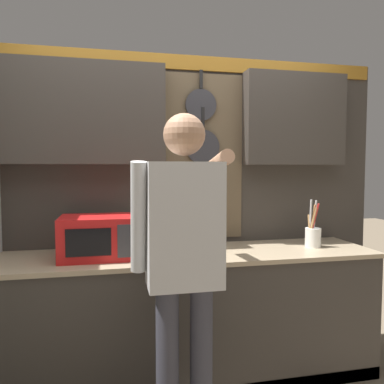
{
  "coord_description": "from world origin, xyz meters",
  "views": [
    {
      "loc": [
        -0.53,
        -2.48,
        1.46
      ],
      "look_at": [
        0.05,
        0.21,
        1.29
      ],
      "focal_mm": 35.0,
      "sensor_mm": 36.0,
      "label": 1
    }
  ],
  "objects_px": {
    "knife_block": "(183,239)",
    "utensil_crock": "(313,235)",
    "microwave": "(99,237)",
    "person": "(184,250)"
  },
  "relations": [
    {
      "from": "knife_block",
      "to": "utensil_crock",
      "type": "distance_m",
      "value": 0.97
    },
    {
      "from": "utensil_crock",
      "to": "person",
      "type": "height_order",
      "value": "person"
    },
    {
      "from": "person",
      "to": "knife_block",
      "type": "bearing_deg",
      "value": 79.41
    },
    {
      "from": "microwave",
      "to": "knife_block",
      "type": "distance_m",
      "value": 0.56
    },
    {
      "from": "microwave",
      "to": "person",
      "type": "bearing_deg",
      "value": -53.09
    },
    {
      "from": "knife_block",
      "to": "utensil_crock",
      "type": "xyz_separation_m",
      "value": [
        0.97,
        0.0,
        -0.01
      ]
    },
    {
      "from": "knife_block",
      "to": "utensil_crock",
      "type": "height_order",
      "value": "utensil_crock"
    },
    {
      "from": "knife_block",
      "to": "person",
      "type": "xyz_separation_m",
      "value": [
        -0.11,
        -0.6,
        0.06
      ]
    },
    {
      "from": "microwave",
      "to": "knife_block",
      "type": "height_order",
      "value": "knife_block"
    },
    {
      "from": "microwave",
      "to": "person",
      "type": "distance_m",
      "value": 0.74
    }
  ]
}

